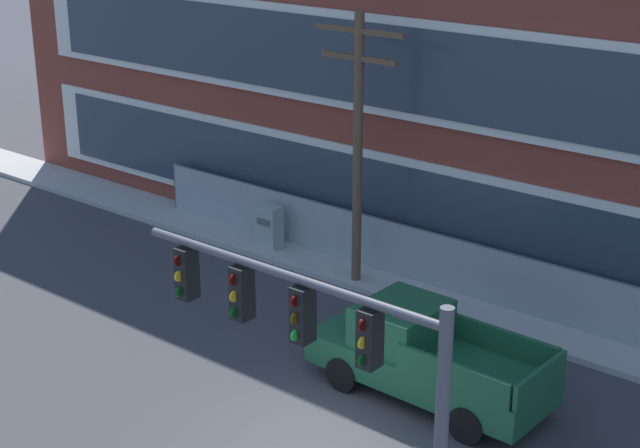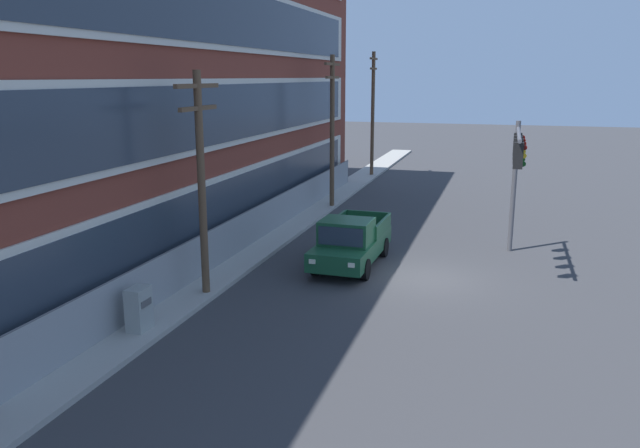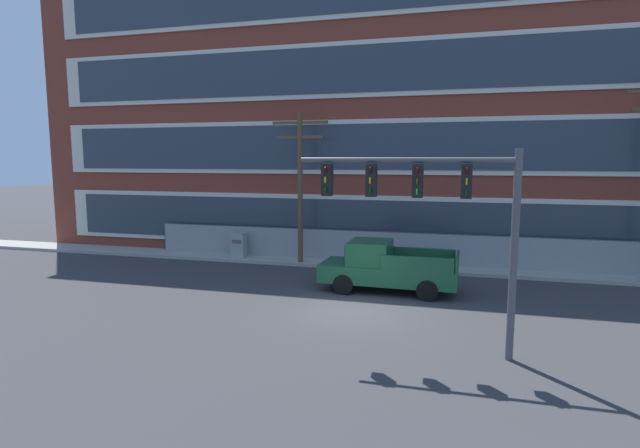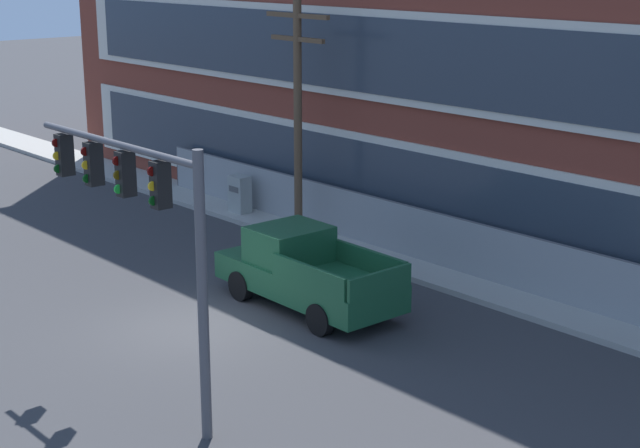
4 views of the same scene
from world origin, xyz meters
TOP-DOWN VIEW (x-y plane):
  - ground_plane at (0.00, 0.00)m, footprint 160.00×160.00m
  - sidewalk_building_side at (0.00, 7.50)m, footprint 80.00×1.89m
  - brick_mill_building at (0.17, 14.06)m, footprint 41.42×11.81m
  - chain_link_fence at (3.53, 7.92)m, footprint 31.79×0.06m
  - traffic_signal_mast at (2.86, -2.98)m, footprint 5.84×0.43m
  - pickup_truck_dark_green at (0.76, 3.07)m, footprint 5.49×2.28m
  - utility_pole_near_corner at (-4.04, 6.96)m, footprint 2.78×0.26m
  - electrical_cabinet at (-7.57, 7.29)m, footprint 0.73×0.52m

SIDE VIEW (x-z plane):
  - ground_plane at x=0.00m, z-range 0.00..0.00m
  - sidewalk_building_side at x=0.00m, z-range 0.00..0.16m
  - electrical_cabinet at x=-7.57m, z-range 0.00..1.44m
  - chain_link_fence at x=3.53m, z-range 0.02..1.73m
  - pickup_truck_dark_green at x=0.76m, z-range -0.06..1.97m
  - traffic_signal_mast at x=2.86m, z-range 1.38..6.95m
  - utility_pole_near_corner at x=-4.04m, z-range 0.49..8.03m
  - brick_mill_building at x=0.17m, z-range 0.01..15.61m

